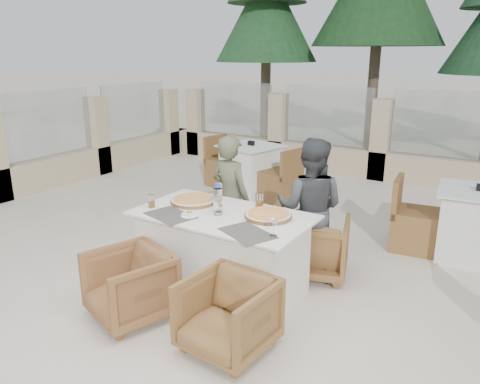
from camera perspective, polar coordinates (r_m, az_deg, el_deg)
The scene contains 24 objects.
ground at distance 4.50m, azimuth -1.19°, elevation -12.12°, with size 80.00×80.00×0.00m, color beige.
sand_patch at distance 17.57m, azimuth 24.81°, elevation 8.21°, with size 30.00×16.00×0.01m, color beige.
perimeter_wall_far at distance 8.49m, azimuth 16.82°, elevation 6.78°, with size 10.00×0.34×1.60m, color #C8B08D, non-canonical shape.
perimeter_wall_left at distance 8.32m, azimuth -22.17°, elevation 6.06°, with size 0.34×7.00×1.60m, color #C4B78A, non-canonical shape.
pine_far_left at distance 11.76m, azimuth 3.25°, elevation 19.60°, with size 2.42×2.42×5.50m, color #214D27.
dining_table at distance 4.36m, azimuth -2.10°, elevation -7.46°, with size 1.60×0.90×0.77m, color white, non-canonical shape.
placemat_near_left at distance 4.22m, azimuth -8.49°, elevation -2.83°, with size 0.45×0.30×0.00m, color #514C45.
placemat_near_right at distance 3.78m, azimuth 0.88°, elevation -5.03°, with size 0.45×0.30×0.00m, color #514C45.
pizza_left at distance 4.54m, azimuth -5.72°, elevation -0.95°, with size 0.44×0.44×0.06m, color #C5511A.
pizza_right at distance 4.13m, azimuth 3.45°, elevation -2.78°, with size 0.42×0.42×0.05m, color #F05920.
water_bottle at distance 4.16m, azimuth -2.72°, elevation -0.88°, with size 0.08×0.08×0.29m, color #BEE1FA.
wine_glass_centre at distance 4.27m, azimuth -2.86°, elevation -1.15°, with size 0.08×0.08×0.18m, color white, non-canonical shape.
wine_glass_corner at distance 3.70m, azimuth 4.07°, elevation -4.10°, with size 0.08×0.08×0.18m, color silver, non-canonical shape.
beer_glass_left at distance 4.45m, azimuth -10.75°, elevation -1.10°, with size 0.06×0.06×0.13m, color orange.
beer_glass_right at distance 4.35m, azimuth 2.37°, elevation -1.07°, with size 0.07×0.07×0.15m, color orange.
olive_dish at distance 4.18m, azimuth -6.20°, elevation -2.67°, with size 0.11×0.11×0.04m, color white, non-canonical shape.
armchair_far_left at distance 5.04m, azimuth -0.30°, elevation -5.03°, with size 0.64×0.66×0.60m, color olive.
armchair_far_right at distance 4.79m, azimuth 9.11°, elevation -6.51°, with size 0.64×0.66×0.60m, color brown.
armchair_near_left at distance 4.10m, azimuth -13.29°, elevation -11.04°, with size 0.63×0.65×0.59m, color brown.
armchair_near_right at distance 3.61m, azimuth -1.50°, elevation -14.77°, with size 0.62×0.64×0.58m, color brown.
diner_left at distance 4.97m, azimuth -1.15°, elevation -0.75°, with size 0.49×0.32×1.36m, color #5C5C43.
diner_right at distance 4.62m, azimuth 8.53°, elevation -2.02°, with size 0.68×0.53×1.40m, color #3E4044.
bg_table_a at distance 7.39m, azimuth 1.35°, elevation 2.79°, with size 1.64×0.82×0.77m, color white, non-canonical shape.
bg_table_b at distance 5.64m, azimuth 26.79°, elevation -3.62°, with size 1.64×0.82×0.77m, color silver, non-canonical shape.
Camera 1 is at (2.16, -3.30, 2.18)m, focal length 35.00 mm.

